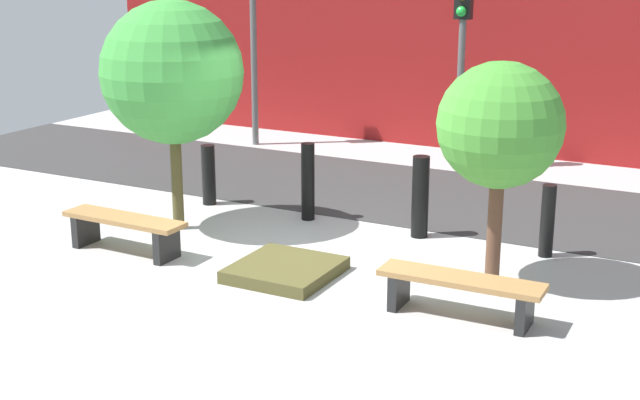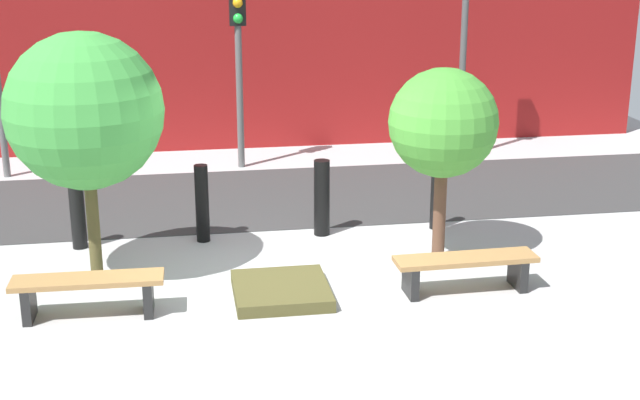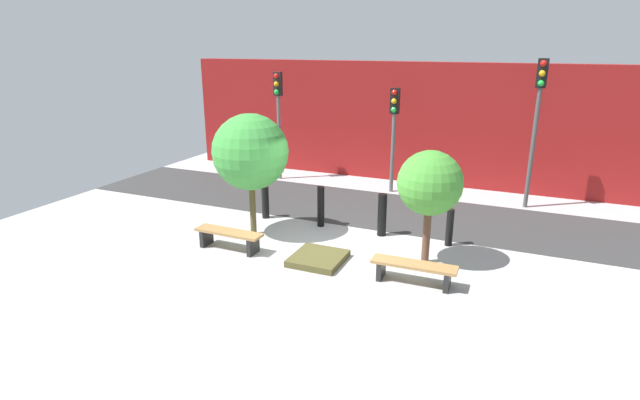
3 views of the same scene
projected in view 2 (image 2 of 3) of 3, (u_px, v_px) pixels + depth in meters
name	position (u px, v px, depth m)	size (l,w,h in m)	color
ground_plane	(279.00, 288.00, 10.65)	(18.00, 18.00, 0.00)	#AAAAAA
road_strip	(251.00, 198.00, 14.13)	(18.00, 3.27, 0.01)	#343434
building_facade	(232.00, 43.00, 16.88)	(16.20, 0.50, 4.00)	maroon
bench_left	(88.00, 289.00, 9.78)	(1.66, 0.44, 0.46)	black
bench_right	(465.00, 266.00, 10.45)	(1.70, 0.44, 0.44)	black
planter_bed	(281.00, 290.00, 10.38)	(1.10, 1.15, 0.15)	#4B4624
tree_behind_left_bench	(84.00, 112.00, 10.30)	(1.84, 1.84, 3.01)	#4D4525
tree_behind_right_bench	(443.00, 124.00, 11.05)	(1.37, 1.37, 2.49)	brown
bollard_far_left	(78.00, 216.00, 11.84)	(0.20, 0.20, 0.88)	black
bollard_left	(202.00, 203.00, 12.06)	(0.18, 0.18, 1.08)	black
bollard_center	(322.00, 198.00, 12.32)	(0.22, 0.22, 1.07)	black
bollard_right	(436.00, 198.00, 12.60)	(0.17, 0.17, 0.90)	black
traffic_light_mid_west	(238.00, 39.00, 15.26)	(0.28, 0.27, 3.28)	#595959
traffic_light_mid_east	(466.00, 1.00, 15.71)	(0.28, 0.27, 4.19)	#4D4D4D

